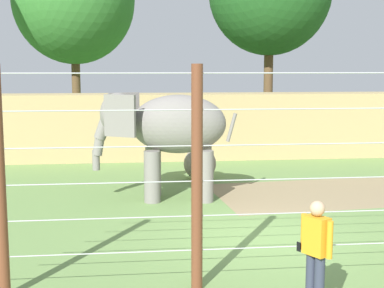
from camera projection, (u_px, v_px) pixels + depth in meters
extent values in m
plane|color=#6B8E4C|center=(269.00, 238.00, 11.57)|extent=(120.00, 120.00, 0.00)
cube|color=#937F5B|center=(333.00, 193.00, 15.73)|extent=(7.06, 4.34, 0.01)
cube|color=tan|center=(204.00, 126.00, 21.76)|extent=(36.00, 1.80, 2.55)
cylinder|color=gray|center=(152.00, 177.00, 14.54)|extent=(0.43, 0.43, 1.38)
cylinder|color=gray|center=(153.00, 171.00, 15.29)|extent=(0.43, 0.43, 1.38)
cylinder|color=gray|center=(205.00, 176.00, 14.59)|extent=(0.43, 0.43, 1.38)
cylinder|color=gray|center=(204.00, 171.00, 15.34)|extent=(0.43, 0.43, 1.38)
ellipsoid|color=gray|center=(179.00, 124.00, 14.75)|extent=(2.67, 1.58, 1.58)
ellipsoid|color=gray|center=(118.00, 114.00, 14.66)|extent=(1.06, 1.16, 1.14)
cube|color=gray|center=(120.00, 116.00, 14.08)|extent=(0.82, 0.52, 1.09)
cube|color=gray|center=(124.00, 112.00, 15.25)|extent=(0.87, 0.40, 1.09)
cylinder|color=gray|center=(103.00, 129.00, 14.70)|extent=(0.51, 0.35, 0.62)
cylinder|color=gray|center=(99.00, 145.00, 14.76)|extent=(0.37, 0.29, 0.58)
cylinder|color=gray|center=(96.00, 160.00, 14.81)|extent=(0.22, 0.22, 0.54)
cylinder|color=gray|center=(232.00, 127.00, 14.81)|extent=(0.31, 0.12, 0.79)
sphere|color=gray|center=(200.00, 164.00, 17.52)|extent=(1.04, 1.04, 1.04)
cylinder|color=brown|center=(0.00, 184.00, 8.32)|extent=(0.18, 0.18, 3.62)
cylinder|color=brown|center=(197.00, 179.00, 8.65)|extent=(0.18, 0.18, 3.62)
cylinder|color=#B7B7BC|center=(308.00, 246.00, 9.01)|extent=(10.73, 0.02, 0.02)
cylinder|color=#B7B7BC|center=(309.00, 213.00, 8.93)|extent=(10.73, 0.02, 0.02)
cylinder|color=#B7B7BC|center=(310.00, 179.00, 8.85)|extent=(10.73, 0.02, 0.02)
cylinder|color=#B7B7BC|center=(311.00, 144.00, 8.77)|extent=(10.73, 0.02, 0.02)
cylinder|color=#B7B7BC|center=(312.00, 109.00, 8.70)|extent=(10.73, 0.02, 0.02)
cylinder|color=#B7B7BC|center=(313.00, 73.00, 8.62)|extent=(10.73, 0.02, 0.02)
cylinder|color=#33384C|center=(319.00, 285.00, 7.91)|extent=(0.15, 0.15, 0.88)
cylinder|color=#33384C|center=(311.00, 282.00, 8.04)|extent=(0.15, 0.15, 0.88)
cube|color=orange|center=(316.00, 236.00, 7.88)|extent=(0.37, 0.42, 0.56)
sphere|color=tan|center=(317.00, 209.00, 7.82)|extent=(0.22, 0.22, 0.22)
cylinder|color=orange|center=(330.00, 240.00, 7.69)|extent=(0.12, 0.12, 0.54)
cylinder|color=orange|center=(304.00, 232.00, 8.07)|extent=(0.12, 0.12, 0.54)
cube|color=black|center=(299.00, 247.00, 8.07)|extent=(0.05, 0.07, 0.14)
cylinder|color=brown|center=(268.00, 93.00, 26.52)|extent=(0.44, 0.44, 4.72)
cylinder|color=brown|center=(77.00, 95.00, 28.28)|extent=(0.44, 0.44, 4.35)
ellipsoid|color=#33752D|center=(74.00, 0.00, 27.62)|extent=(6.12, 6.12, 6.43)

